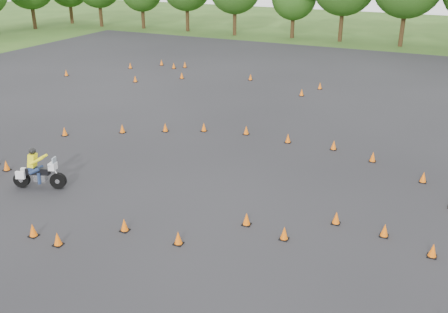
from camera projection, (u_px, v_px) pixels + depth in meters
ground at (176, 227)px, 17.59m from camera, size 140.00×140.00×0.00m
asphalt_pad at (243, 165)px, 22.61m from camera, size 62.00×62.00×0.00m
treeline at (405, 2)px, 44.74m from camera, size 86.51×32.32×10.95m
traffic_cones at (243, 163)px, 22.35m from camera, size 36.31×32.93×0.45m
rider_yellow at (38, 169)px, 20.17m from camera, size 2.29×1.39×1.69m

